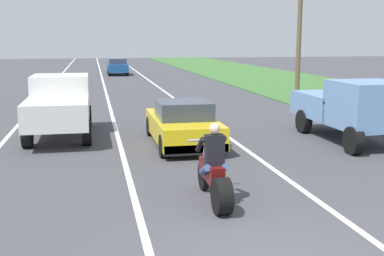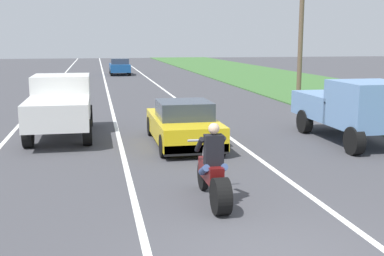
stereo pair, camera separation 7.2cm
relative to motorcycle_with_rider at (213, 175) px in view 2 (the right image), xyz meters
The scene contains 10 objects.
lane_stripe_left_solid 18.06m from the motorcycle_with_rider, 106.47° to the left, with size 0.14×120.00×0.01m, color white.
lane_stripe_right_solid 17.45m from the motorcycle_with_rider, 83.14° to the left, with size 0.14×120.00×0.01m, color white.
lane_stripe_centre_dashed 17.39m from the motorcycle_with_rider, 95.01° to the left, with size 0.14×120.00×0.01m, color white.
grass_verge_right 21.19m from the motorcycle_with_rider, 54.83° to the left, with size 10.00×120.00×0.06m, color #3D6B33.
motorcycle_with_rider is the anchor object (origin of this frame).
sports_car_yellow 5.55m from the motorcycle_with_rider, 85.97° to the left, with size 1.84×4.30×1.37m.
pickup_truck_left_lane_white 8.37m from the motorcycle_with_rider, 113.86° to the left, with size 2.02×4.80×1.98m.
pickup_truck_right_shoulder_light_blue 7.62m from the motorcycle_with_rider, 41.18° to the left, with size 2.02×4.80×1.98m.
utility_pole_roadside 17.33m from the motorcycle_with_rider, 61.21° to the left, with size 0.24×0.24×8.27m, color brown.
distant_car_far_ahead 36.27m from the motorcycle_with_rider, 90.06° to the left, with size 1.80×4.00×1.50m.
Camera 2 is at (-2.47, -6.27, 3.20)m, focal length 45.63 mm.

